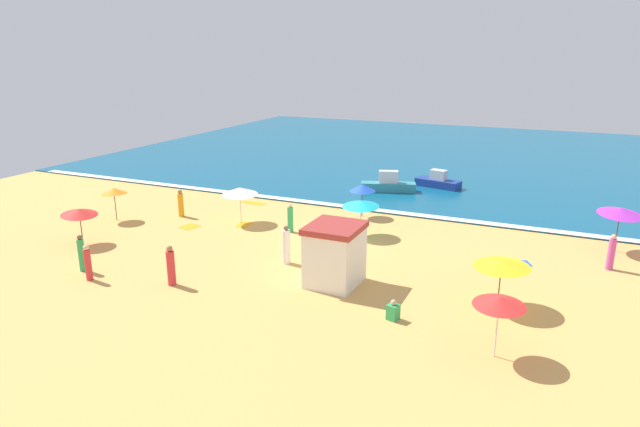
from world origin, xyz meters
TOP-DOWN VIEW (x-y plane):
  - ground_plane at (0.00, 0.00)m, footprint 60.00×60.00m
  - ocean_water at (0.00, 28.00)m, footprint 60.00×44.00m
  - wave_breaker_foam at (0.00, 6.30)m, footprint 57.00×0.70m
  - lifeguard_cabana at (2.34, -5.23)m, footprint 2.25×2.48m
  - beach_umbrella_0 at (1.10, 1.42)m, footprint 2.22×2.24m
  - beach_umbrella_1 at (-13.35, -1.94)m, footprint 1.83×1.82m
  - beach_umbrella_2 at (-6.19, 0.73)m, footprint 2.82×2.82m
  - beach_umbrella_3 at (9.20, -4.64)m, footprint 3.13×3.13m
  - beach_umbrella_4 at (13.86, 4.43)m, footprint 2.96×2.97m
  - beach_umbrella_5 at (9.57, -8.59)m, footprint 1.75×1.76m
  - beach_umbrella_6 at (-11.86, -5.94)m, footprint 2.30×2.28m
  - beach_umbrella_7 at (-0.05, 4.89)m, footprint 2.23×2.23m
  - beachgoer_0 at (-8.91, -8.69)m, footprint 0.36×0.36m
  - beachgoer_1 at (-4.10, -8.28)m, footprint 0.41×0.41m
  - beachgoer_2 at (-10.26, 0.32)m, footprint 0.35×0.35m
  - beachgoer_3 at (13.49, 1.55)m, footprint 0.43×0.43m
  - beachgoer_4 at (5.69, -7.45)m, footprint 0.50×0.50m
  - beachgoer_5 at (-0.71, -3.95)m, footprint 0.55×0.55m
  - beachgoer_6 at (-2.70, 0.37)m, footprint 0.40×0.40m
  - beachgoer_7 at (-7.82, -9.36)m, footprint 0.39×0.39m
  - beach_towel_0 at (-8.50, -1.21)m, footprint 1.14×1.22m
  - beach_towel_1 at (-7.79, 4.79)m, footprint 1.73×0.65m
  - beach_towel_2 at (9.44, 0.54)m, footprint 1.56×1.30m
  - beach_towel_3 at (-5.81, 0.43)m, footprint 0.92×1.16m
  - small_boat_0 at (2.63, 14.04)m, footprint 3.48×1.93m
  - small_boat_1 at (-0.36, 11.24)m, footprint 4.00×2.20m

SIDE VIEW (x-z plane):
  - ground_plane at x=0.00m, z-range 0.00..0.00m
  - beach_towel_0 at x=-8.50m, z-range 0.00..0.01m
  - beach_towel_1 at x=-7.79m, z-range 0.00..0.01m
  - beach_towel_2 at x=9.44m, z-range 0.00..0.01m
  - beach_towel_3 at x=-5.81m, z-range 0.00..0.01m
  - ocean_water at x=0.00m, z-range 0.00..0.10m
  - wave_breaker_foam at x=0.00m, z-range 0.10..0.11m
  - beachgoer_4 at x=5.69m, z-range -0.07..0.76m
  - small_boat_0 at x=2.63m, z-range -0.12..1.16m
  - small_boat_1 at x=-0.36m, z-range -0.17..1.35m
  - beachgoer_6 at x=-2.70m, z-range -0.05..1.61m
  - beachgoer_2 at x=-10.26m, z-range -0.04..1.66m
  - beachgoer_7 at x=-7.82m, z-range -0.02..1.64m
  - beachgoer_3 at x=13.49m, z-range -0.04..1.69m
  - beachgoer_0 at x=-8.91m, z-range -0.05..1.72m
  - beachgoer_1 at x=-4.10m, z-range -0.05..1.77m
  - beachgoer_5 at x=-0.71m, z-range -0.07..1.83m
  - lifeguard_cabana at x=2.34m, z-range 0.02..2.73m
  - beach_umbrella_6 at x=-11.86m, z-range 0.76..2.79m
  - beach_umbrella_1 at x=-13.35m, z-range 0.78..2.85m
  - beach_umbrella_7 at x=-0.05m, z-range 0.80..2.85m
  - beach_umbrella_0 at x=1.10m, z-range 0.80..2.87m
  - beach_umbrella_3 at x=9.20m, z-range 0.83..2.90m
  - beach_umbrella_2 at x=-6.19m, z-range 0.84..3.05m
  - beach_umbrella_5 at x=9.57m, z-range 0.91..3.13m
  - beach_umbrella_4 at x=13.86m, z-range 0.93..3.30m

